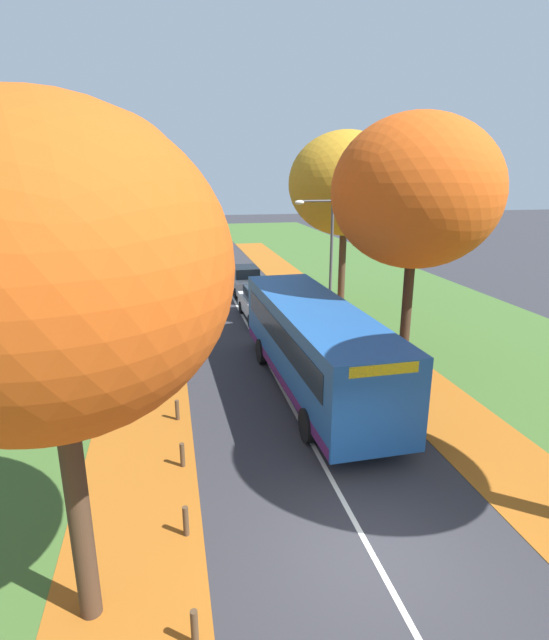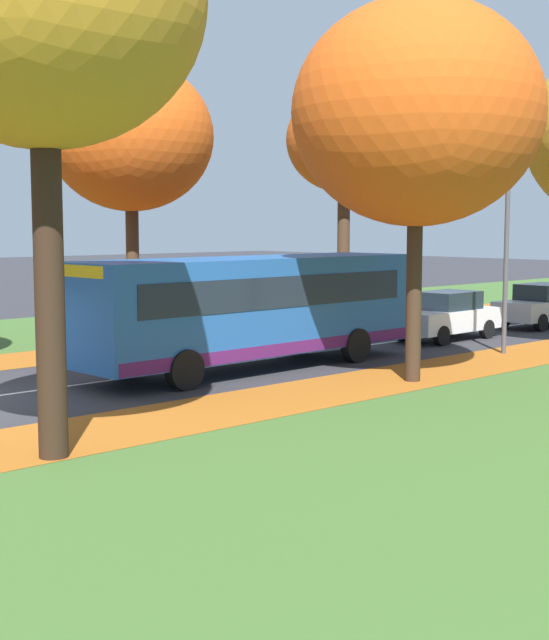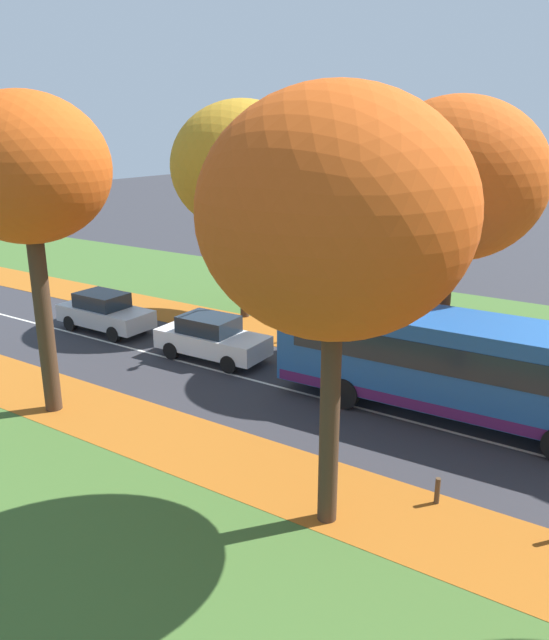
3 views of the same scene
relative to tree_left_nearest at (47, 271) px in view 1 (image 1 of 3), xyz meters
The scene contains 19 objects.
ground_plane 7.86m from the tree_left_nearest, ahead, with size 160.00×160.00×0.00m, color #2D2D33.
grass_verge_left 21.57m from the tree_left_nearest, 101.13° to the left, with size 12.00×90.00×0.01m, color #3D6028.
leaf_litter_left 15.53m from the tree_left_nearest, 87.63° to the left, with size 2.80×60.00×0.00m, color #9E5619.
grass_verge_right 25.62m from the tree_left_nearest, 54.75° to the left, with size 12.00×90.00×0.01m, color #3D6028.
leaf_litter_right 18.35m from the tree_left_nearest, 55.71° to the left, with size 2.80×60.00×0.00m, color #9E5619.
road_centre_line 21.83m from the tree_left_nearest, 75.69° to the left, with size 0.12×80.00×0.01m, color silver.
tree_left_nearest is the anchor object (origin of this frame).
tree_left_near 8.52m from the tree_left_nearest, 91.84° to the left, with size 5.29×5.29×9.02m.
tree_left_mid 18.10m from the tree_left_nearest, 89.81° to the left, with size 4.52×4.52×9.15m.
tree_right_near 14.11m from the tree_left_nearest, 42.85° to the left, with size 6.02×6.02×9.21m.
tree_right_mid 21.84m from the tree_left_nearest, 59.69° to the left, with size 6.04×6.04×9.29m.
bollard_second 5.89m from the tree_left_nearest, 30.21° to the right, with size 0.12×0.12×0.68m, color #4C3823.
bollard_third 6.00m from the tree_left_nearest, 43.49° to the left, with size 0.12×0.12×0.68m, color #4C3823.
bollard_fourth 7.12m from the tree_left_nearest, 67.94° to the left, with size 0.12×0.12×0.66m, color #4C3823.
bollard_fifth 8.84m from the tree_left_nearest, 76.48° to the left, with size 0.12×0.12×0.64m, color #4C3823.
streetlamp_right 17.84m from the tree_left_nearest, 59.96° to the left, with size 1.89×0.28×6.00m.
bus 10.90m from the tree_left_nearest, 51.84° to the left, with size 2.86×10.46×2.98m.
car_white_lead 18.49m from the tree_left_nearest, 70.18° to the left, with size 1.86×4.24×1.62m.
car_silver_following 23.88m from the tree_left_nearest, 74.67° to the left, with size 1.80×4.21×1.62m.
Camera 1 is at (-3.55, -7.56, 7.19)m, focal length 28.00 mm.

